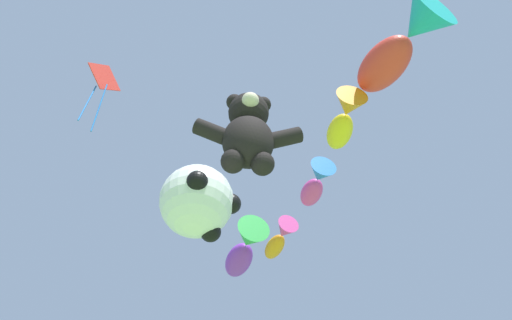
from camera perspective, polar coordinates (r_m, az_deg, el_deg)
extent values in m
ellipsoid|color=black|center=(7.92, -0.92, 2.08)|extent=(0.83, 0.71, 1.01)
sphere|color=black|center=(8.50, -0.86, 5.40)|extent=(0.69, 0.69, 0.69)
sphere|color=beige|center=(8.29, -0.65, 6.78)|extent=(0.29, 0.29, 0.29)
sphere|color=black|center=(8.71, -2.48, 6.62)|extent=(0.28, 0.28, 0.28)
cylinder|color=black|center=(8.05, -5.17, 3.26)|extent=(0.60, 0.27, 0.47)
sphere|color=black|center=(7.56, -2.67, -0.16)|extent=(0.38, 0.38, 0.38)
sphere|color=black|center=(8.74, 0.80, 6.34)|extent=(0.28, 0.28, 0.28)
cylinder|color=black|center=(8.11, 3.34, 2.55)|extent=(0.60, 0.27, 0.47)
sphere|color=black|center=(7.59, 0.75, -0.43)|extent=(0.38, 0.38, 0.38)
sphere|color=white|center=(6.63, -6.80, -4.71)|extent=(0.98, 0.98, 0.98)
sphere|color=black|center=(6.62, -2.89, -5.02)|extent=(0.27, 0.27, 0.27)
sphere|color=black|center=(7.07, -7.44, -4.37)|extent=(0.27, 0.27, 0.27)
sphere|color=black|center=(6.25, -6.73, -2.46)|extent=(0.27, 0.27, 0.27)
sphere|color=black|center=(6.50, -5.22, -8.16)|extent=(0.27, 0.27, 0.27)
ellipsoid|color=red|center=(10.63, 14.45, 10.53)|extent=(1.33, 1.61, 0.71)
cone|color=#19ADB2|center=(10.32, 18.37, 14.74)|extent=(1.27, 1.12, 1.05)
sphere|color=black|center=(10.93, 12.77, 9.41)|extent=(0.18, 0.18, 0.18)
ellipsoid|color=yellow|center=(11.02, 9.55, 3.20)|extent=(0.57, 0.96, 0.46)
cone|color=orange|center=(10.60, 10.55, 6.18)|extent=(0.69, 0.54, 0.67)
sphere|color=black|center=(11.30, 9.08, 2.44)|extent=(0.12, 0.12, 0.12)
ellipsoid|color=#E53F9E|center=(12.71, 6.36, -3.72)|extent=(0.63, 0.97, 0.44)
cone|color=blue|center=(12.24, 7.36, -1.50)|extent=(0.71, 0.58, 0.65)
sphere|color=black|center=(12.99, 5.93, -4.20)|extent=(0.11, 0.11, 0.11)
ellipsoid|color=orange|center=(14.07, 2.14, -9.90)|extent=(0.67, 1.09, 0.39)
cone|color=#E53F9E|center=(13.50, 3.31, -7.99)|extent=(0.68, 0.67, 0.58)
sphere|color=black|center=(14.38, 1.68, -10.31)|extent=(0.10, 0.10, 0.10)
ellipsoid|color=purple|center=(15.69, -1.98, -11.38)|extent=(1.04, 1.66, 0.66)
cone|color=green|center=(14.76, -0.73, -8.78)|extent=(1.10, 1.01, 0.97)
sphere|color=black|center=(16.19, -2.44, -11.85)|extent=(0.17, 0.17, 0.17)
cube|color=red|center=(11.82, -16.93, 9.06)|extent=(0.67, 0.70, 0.95)
cylinder|color=blue|center=(11.03, -18.69, 6.26)|extent=(0.03, 0.21, 1.43)
cylinder|color=blue|center=(10.99, -17.47, 5.82)|extent=(0.03, 0.12, 1.50)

